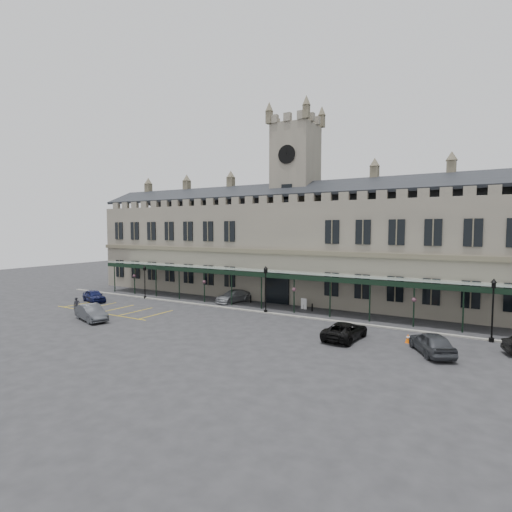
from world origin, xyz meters
The scene contains 22 objects.
ground centered at (0.00, 0.00, 0.00)m, with size 140.00×140.00×0.00m, color #28282B.
station_building centered at (0.00, 15.91, 6.47)m, with size 60.00×10.36×17.30m.
clock_tower centered at (0.00, 16.00, 13.11)m, with size 5.60×5.60×24.80m.
canopy centered at (0.00, 7.46, 2.40)m, with size 50.00×4.10×4.30m.
kerb centered at (0.00, 5.50, 0.06)m, with size 60.00×0.40×0.12m, color gray.
parking_markings centered at (-14.00, -1.50, 0.00)m, with size 16.00×6.00×0.01m, color gold, non-canonical shape.
tree_behind_left centered at (-22.00, 25.00, 12.81)m, with size 6.00×6.00×16.00m.
tree_behind_mid centered at (8.00, 25.00, 12.81)m, with size 6.00×6.00×16.00m.
lamp_post_left centered at (-16.21, 5.43, 2.52)m, with size 0.40×0.40×4.25m.
lamp_post_mid centered at (1.46, 5.52, 2.98)m, with size 0.48×0.48×5.03m.
lamp_post_right centered at (22.16, 5.19, 3.00)m, with size 0.48×0.48×5.07m.
traffic_cone centered at (16.48, 1.56, 0.35)m, with size 0.44×0.44×0.71m.
sign_board centered at (4.14, 9.48, 0.59)m, with size 0.71×0.13×1.21m.
bollard_left centered at (-2.96, 9.78, 0.46)m, with size 0.16×0.16×0.91m, color black.
bollard_right centered at (5.37, 8.92, 0.41)m, with size 0.15×0.15×0.83m, color black.
car_left_a centered at (-19.85, 0.58, 0.73)m, with size 1.73×4.29×1.46m, color #0D123D.
car_left_b centered at (-11.50, -6.14, 0.78)m, with size 1.66×4.75×1.57m, color #35383C.
car_taxi centered at (-5.00, 9.11, 0.73)m, with size 2.05×5.03×1.46m, color #AAACB2.
car_van centered at (11.89, 0.06, 0.71)m, with size 2.35×5.10×1.42m, color black.
car_right_a centered at (18.44, -0.55, 0.81)m, with size 1.90×4.73×1.61m, color #35383C.
person_a centered at (-15.60, -4.82, 0.86)m, with size 0.63×0.41×1.72m, color black.
person_b centered at (-12.30, -4.96, 0.79)m, with size 0.76×0.60×1.57m, color black.
Camera 1 is at (21.79, -31.07, 9.01)m, focal length 28.00 mm.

